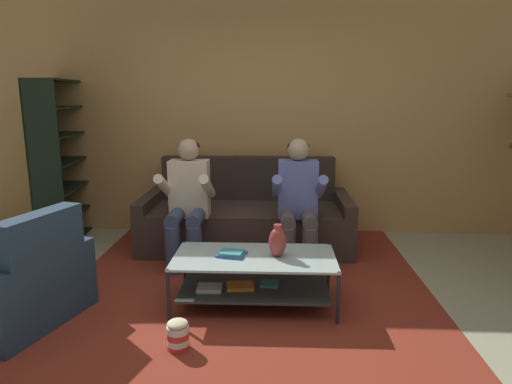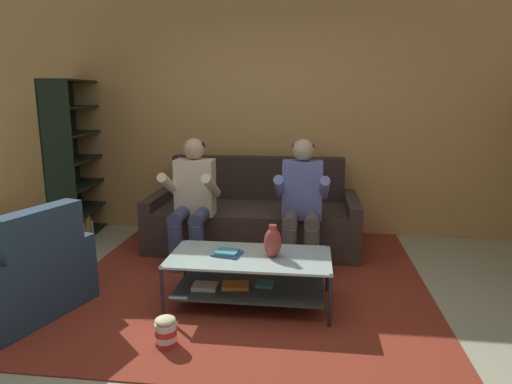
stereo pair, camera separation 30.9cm
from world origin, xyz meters
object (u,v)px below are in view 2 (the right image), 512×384
book_stack (227,253)px  armchair (13,277)px  coffee_table (248,272)px  bookshelf (72,170)px  popcorn_tub (166,331)px  person_seated_right (302,199)px  couch (254,219)px  person_seated_left (192,196)px  vase (273,242)px

book_stack → armchair: bearing=-168.1°
coffee_table → bookshelf: 2.80m
coffee_table → popcorn_tub: (-0.46, -0.68, -0.16)m
bookshelf → person_seated_right: bearing=-14.3°
couch → armchair: (-1.62, -1.78, -0.02)m
person_seated_left → bookshelf: size_ratio=0.68×
vase → book_stack: (-0.36, 0.00, -0.10)m
popcorn_tub → coffee_table: bearing=56.1°
person_seated_right → bookshelf: size_ratio=0.68×
vase → popcorn_tub: vase is taller
popcorn_tub → person_seated_left: bearing=97.8°
coffee_table → person_seated_left: bearing=127.5°
bookshelf → armchair: bearing=-75.0°
person_seated_right → popcorn_tub: (-0.85, -1.55, -0.57)m
person_seated_left → person_seated_right: size_ratio=1.00×
vase → popcorn_tub: 1.03m
popcorn_tub → armchair: bearing=165.0°
book_stack → coffee_table: bearing=-2.2°
couch → bookshelf: (-2.13, 0.10, 0.48)m
person_seated_right → armchair: person_seated_right is taller
book_stack → bookshelf: 2.63m
bookshelf → coffee_table: bearing=-34.3°
book_stack → popcorn_tub: size_ratio=1.17×
couch → armchair: 2.41m
person_seated_left → couch: bearing=47.4°
coffee_table → armchair: 1.80m
coffee_table → vase: 0.32m
book_stack → vase: bearing=-0.4°
person_seated_right → vase: person_seated_right is taller
person_seated_left → coffee_table: size_ratio=0.97×
armchair → popcorn_tub: size_ratio=5.30×
book_stack → armchair: armchair is taller
coffee_table → vase: (0.19, 0.00, 0.26)m
couch → popcorn_tub: size_ratio=10.56×
person_seated_left → armchair: 1.67m
person_seated_left → person_seated_right: (1.06, 0.00, 0.00)m
person_seated_left → person_seated_right: 1.06m
couch → popcorn_tub: (-0.32, -2.13, -0.20)m
coffee_table → popcorn_tub: bearing=-123.9°
couch → vase: bearing=-77.1°
armchair → bookshelf: bearing=105.0°
vase → coffee_table: bearing=-178.8°
couch → vase: (0.33, -1.45, 0.22)m
popcorn_tub → couch: bearing=81.6°
coffee_table → book_stack: 0.23m
coffee_table → armchair: bearing=-169.4°
couch → popcorn_tub: bearing=-98.4°
vase → popcorn_tub: size_ratio=1.22×
couch → person_seated_right: (0.53, -0.58, 0.37)m
vase → book_stack: bearing=179.6°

